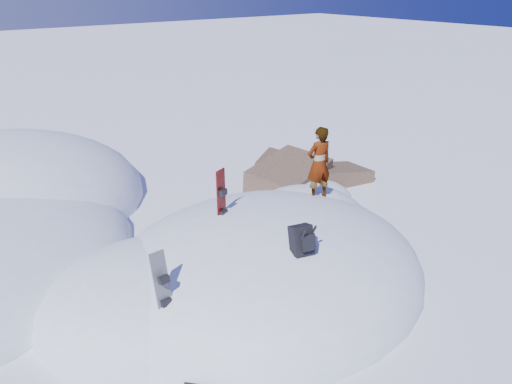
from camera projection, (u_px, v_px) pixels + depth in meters
ground at (265, 280)px, 10.27m from camera, size 120.00×120.00×0.00m
snow_mound at (251, 278)px, 10.34m from camera, size 8.00×6.00×3.00m
rock_outcrop at (300, 191)px, 14.54m from camera, size 4.68×4.41×1.68m
snowboard_red at (222, 205)px, 9.82m from camera, size 0.27×0.22×1.50m
snowboard_dark at (164, 293)px, 7.91m from camera, size 0.28×0.30×1.40m
backpack at (302, 240)px, 8.58m from camera, size 0.45×0.51×0.61m
gear_pile at (215, 378)px, 7.58m from camera, size 0.97×0.75×0.26m
person at (319, 164)px, 10.87m from camera, size 0.66×0.49×1.66m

